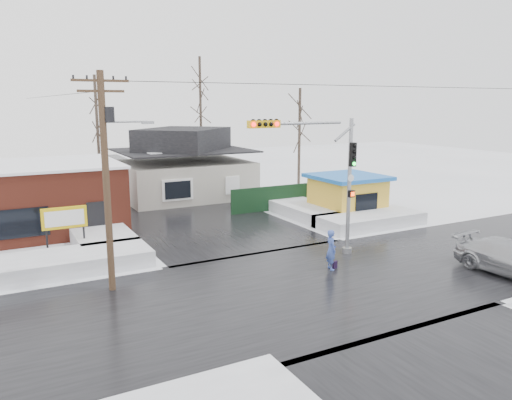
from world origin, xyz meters
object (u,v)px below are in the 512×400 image
marquee_sign (64,219)px  kiosk (347,195)px  traffic_signal (325,169)px  pedestrian (331,250)px  utility_pole (107,169)px

marquee_sign → kiosk: kiosk is taller
traffic_signal → kiosk: bearing=44.8°
kiosk → pedestrian: bearing=-131.9°
marquee_sign → utility_pole: bearing=-79.9°
marquee_sign → kiosk: (18.50, 0.50, -0.46)m
utility_pole → pedestrian: bearing=-13.1°
traffic_signal → marquee_sign: (-11.43, 6.53, -2.62)m
utility_pole → kiosk: bearing=20.4°
utility_pole → marquee_sign: 6.87m
kiosk → pedestrian: kiosk is taller
traffic_signal → marquee_sign: size_ratio=2.75×
traffic_signal → utility_pole: (-10.36, 0.53, 0.57)m
utility_pole → pedestrian: utility_pole is taller
marquee_sign → traffic_signal: bearing=-29.7°
traffic_signal → utility_pole: bearing=177.1°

